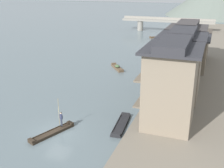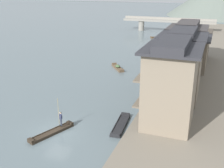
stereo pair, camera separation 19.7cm
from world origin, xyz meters
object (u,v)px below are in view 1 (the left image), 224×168
boat_moored_far (176,43)px  house_waterfront_nearest (171,84)px  boat_midriver_upstream (117,67)px  boatman_person (61,117)px  boat_midriver_drifting (168,52)px  boat_moored_nearest (158,37)px  house_waterfront_narrow (191,51)px  stone_bridge (167,23)px  boat_moored_second (160,62)px  house_waterfront_second (180,65)px  boat_moored_third (121,125)px  boat_foreground_poled (52,133)px  house_waterfront_far (194,43)px  house_waterfront_tall (185,53)px

boat_moored_far → house_waterfront_nearest: 45.38m
boat_moored_far → boat_midriver_upstream: bearing=-105.0°
boatman_person → boat_midriver_drifting: bearing=82.9°
boat_moored_nearest → boat_moored_far: size_ratio=0.95×
boat_moored_nearest → house_waterfront_narrow: 32.44m
stone_bridge → boat_moored_second: bearing=-82.3°
boat_midriver_drifting → house_waterfront_narrow: (5.88, -13.14, 3.56)m
boat_moored_second → house_waterfront_second: (5.75, -18.01, 4.85)m
boat_moored_far → boat_midriver_upstream: size_ratio=1.09×
boat_moored_third → boat_moored_far: bearing=90.6°
boat_foreground_poled → boat_midriver_drifting: bearing=82.5°
boatman_person → boat_moored_nearest: 55.38m
house_waterfront_narrow → house_waterfront_far: bearing=90.0°
boat_moored_far → house_waterfront_narrow: bearing=-76.9°
boat_moored_nearest → boat_midriver_drifting: boat_midriver_drifting is taller
boat_moored_nearest → boat_midriver_drifting: 17.89m
boat_foreground_poled → boat_moored_nearest: size_ratio=1.18×
boat_foreground_poled → boat_midriver_upstream: bearing=92.9°
boat_moored_nearest → boat_moored_third: 52.89m
boatman_person → boat_moored_second: 29.64m
boat_midriver_drifting → boat_midriver_upstream: (-6.48, -15.35, 0.02)m
boatman_person → boat_moored_third: size_ratio=0.58×
house_waterfront_nearest → stone_bridge: 63.27m
boat_foreground_poled → house_waterfront_narrow: house_waterfront_narrow is taller
house_waterfront_tall → house_waterfront_far: size_ratio=1.37×
boat_moored_second → house_waterfront_tall: size_ratio=0.54×
house_waterfront_second → house_waterfront_tall: same height
house_waterfront_tall → boat_moored_nearest: bearing=106.5°
boatman_person → boat_midriver_drifting: (4.78, 38.36, -1.21)m
stone_bridge → house_waterfront_far: bearing=-72.3°
boat_moored_nearest → house_waterfront_far: size_ratio=0.69×
boat_midriver_drifting → house_waterfront_tall: 21.93m
boatman_person → house_waterfront_nearest: 11.77m
house_waterfront_tall → boat_moored_second: bearing=116.0°
boat_midriver_upstream → boat_midriver_drifting: bearing=67.1°
house_waterfront_nearest → house_waterfront_narrow: 21.41m
boat_midriver_upstream → house_waterfront_far: house_waterfront_far is taller
boat_moored_nearest → house_waterfront_tall: house_waterfront_tall is taller
boat_moored_nearest → boat_midriver_upstream: boat_midriver_upstream is taller
boat_moored_third → house_waterfront_narrow: 23.20m
house_waterfront_second → boat_moored_nearest: bearing=104.4°
boat_moored_third → house_waterfront_second: size_ratio=0.60×
house_waterfront_tall → boat_moored_third: bearing=-107.6°
house_waterfront_far → house_waterfront_tall: bearing=-91.1°
stone_bridge → boat_moored_third: bearing=-84.7°
boat_moored_far → boat_midriver_drifting: (-0.41, -10.30, -0.00)m
house_waterfront_tall → house_waterfront_far: 14.47m
house_waterfront_nearest → house_waterfront_narrow: bearing=89.6°
house_waterfront_second → house_waterfront_far: (0.13, 20.91, -1.30)m
house_waterfront_second → boat_moored_far: bearing=98.1°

